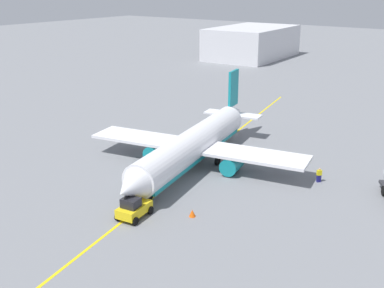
{
  "coord_description": "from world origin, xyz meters",
  "views": [
    {
      "loc": [
        43.96,
        32.19,
        21.74
      ],
      "look_at": [
        0.0,
        0.0,
        3.0
      ],
      "focal_mm": 44.18,
      "sensor_mm": 36.0,
      "label": 1
    }
  ],
  "objects_px": {
    "pushback_tug": "(133,208)",
    "refueling_worker": "(319,175)",
    "airplane": "(194,145)",
    "safety_cone_wingtip": "(192,213)",
    "safety_cone_nose": "(135,192)"
  },
  "relations": [
    {
      "from": "pushback_tug",
      "to": "refueling_worker",
      "type": "height_order",
      "value": "pushback_tug"
    },
    {
      "from": "airplane",
      "to": "refueling_worker",
      "type": "height_order",
      "value": "airplane"
    },
    {
      "from": "airplane",
      "to": "safety_cone_wingtip",
      "type": "height_order",
      "value": "airplane"
    },
    {
      "from": "safety_cone_wingtip",
      "to": "safety_cone_nose",
      "type": "bearing_deg",
      "value": -91.61
    },
    {
      "from": "pushback_tug",
      "to": "safety_cone_wingtip",
      "type": "xyz_separation_m",
      "value": [
        -3.51,
        4.49,
        -0.64
      ]
    },
    {
      "from": "refueling_worker",
      "to": "safety_cone_wingtip",
      "type": "bearing_deg",
      "value": -23.51
    },
    {
      "from": "pushback_tug",
      "to": "safety_cone_nose",
      "type": "relative_size",
      "value": 5.16
    },
    {
      "from": "airplane",
      "to": "pushback_tug",
      "type": "xyz_separation_m",
      "value": [
        14.56,
        3.38,
        -1.7
      ]
    },
    {
      "from": "airplane",
      "to": "safety_cone_nose",
      "type": "relative_size",
      "value": 44.59
    },
    {
      "from": "airplane",
      "to": "safety_cone_wingtip",
      "type": "distance_m",
      "value": 13.76
    },
    {
      "from": "safety_cone_nose",
      "to": "safety_cone_wingtip",
      "type": "distance_m",
      "value": 7.83
    },
    {
      "from": "refueling_worker",
      "to": "safety_cone_nose",
      "type": "height_order",
      "value": "refueling_worker"
    },
    {
      "from": "airplane",
      "to": "safety_cone_nose",
      "type": "bearing_deg",
      "value": 0.21
    },
    {
      "from": "safety_cone_nose",
      "to": "safety_cone_wingtip",
      "type": "relative_size",
      "value": 1.0
    },
    {
      "from": "refueling_worker",
      "to": "safety_cone_wingtip",
      "type": "xyz_separation_m",
      "value": [
        15.41,
        -6.71,
        -0.45
      ]
    }
  ]
}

